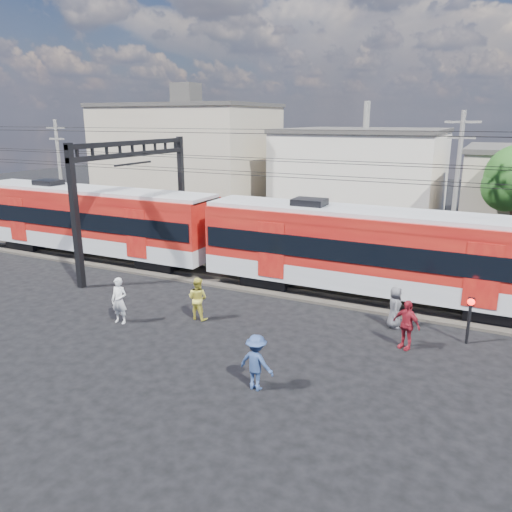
% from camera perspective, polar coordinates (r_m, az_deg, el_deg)
% --- Properties ---
extents(ground, '(120.00, 120.00, 0.00)m').
position_cam_1_polar(ground, '(17.90, -3.82, -11.42)').
color(ground, black).
rests_on(ground, ground).
extents(track_bed, '(70.00, 3.40, 0.12)m').
position_cam_1_polar(track_bed, '(24.59, 5.42, -3.65)').
color(track_bed, '#2D2823').
rests_on(track_bed, ground).
extents(rail_near, '(70.00, 0.12, 0.12)m').
position_cam_1_polar(rail_near, '(23.89, 4.79, -3.91)').
color(rail_near, '#59544C').
rests_on(rail_near, track_bed).
extents(rail_far, '(70.00, 0.12, 0.12)m').
position_cam_1_polar(rail_far, '(25.22, 6.02, -2.89)').
color(rail_far, '#59544C').
rests_on(rail_far, track_bed).
extents(commuter_train, '(50.30, 3.08, 4.17)m').
position_cam_1_polar(commuter_train, '(22.98, 14.02, 0.68)').
color(commuter_train, black).
rests_on(commuter_train, ground).
extents(catenary, '(70.00, 9.30, 7.52)m').
position_cam_1_polar(catenary, '(27.61, -11.57, 9.03)').
color(catenary, black).
rests_on(catenary, ground).
extents(building_west, '(14.28, 10.20, 9.30)m').
position_cam_1_polar(building_west, '(45.47, -7.74, 11.01)').
color(building_west, tan).
rests_on(building_west, ground).
extents(building_midwest, '(12.24, 12.24, 7.30)m').
position_cam_1_polar(building_midwest, '(42.27, 12.17, 9.12)').
color(building_midwest, beige).
rests_on(building_midwest, ground).
extents(utility_pole_mid, '(1.80, 0.24, 8.50)m').
position_cam_1_polar(utility_pole_mid, '(29.11, 21.89, 7.36)').
color(utility_pole_mid, slate).
rests_on(utility_pole_mid, ground).
extents(utility_pole_west, '(1.80, 0.24, 8.00)m').
position_cam_1_polar(utility_pole_west, '(41.09, -21.50, 9.10)').
color(utility_pole_west, slate).
rests_on(utility_pole_west, ground).
extents(pedestrian_a, '(0.74, 0.52, 1.91)m').
position_cam_1_polar(pedestrian_a, '(21.02, -15.36, -4.94)').
color(pedestrian_a, silver).
rests_on(pedestrian_a, ground).
extents(pedestrian_b, '(0.89, 0.70, 1.80)m').
position_cam_1_polar(pedestrian_b, '(20.81, -6.68, -4.84)').
color(pedestrian_b, gold).
rests_on(pedestrian_b, ground).
extents(pedestrian_c, '(1.23, 0.80, 1.79)m').
position_cam_1_polar(pedestrian_c, '(15.56, 0.03, -12.07)').
color(pedestrian_c, navy).
rests_on(pedestrian_c, ground).
extents(pedestrian_d, '(1.17, 0.86, 1.85)m').
position_cam_1_polar(pedestrian_d, '(18.90, 16.80, -7.50)').
color(pedestrian_d, maroon).
rests_on(pedestrian_d, ground).
extents(pedestrian_e, '(0.73, 0.94, 1.69)m').
position_cam_1_polar(pedestrian_e, '(20.64, 15.58, -5.67)').
color(pedestrian_e, '#4B4B50').
rests_on(pedestrian_e, ground).
extents(crossing_signal, '(0.26, 0.26, 1.81)m').
position_cam_1_polar(crossing_signal, '(19.95, 23.26, -5.88)').
color(crossing_signal, black).
rests_on(crossing_signal, ground).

